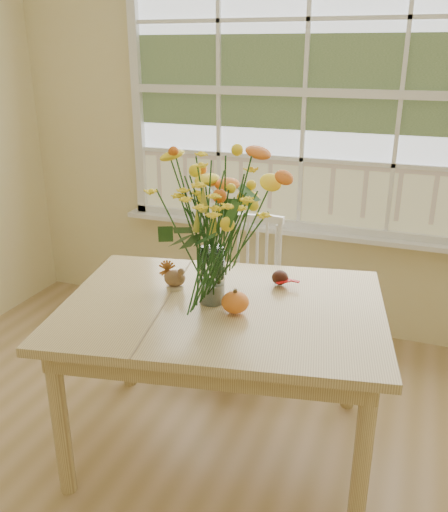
% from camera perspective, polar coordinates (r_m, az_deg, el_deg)
% --- Properties ---
extents(wall_back, '(4.00, 0.02, 2.70)m').
position_cam_1_polar(wall_back, '(3.45, 8.48, 13.41)').
color(wall_back, beige).
rests_on(wall_back, floor).
extents(window, '(2.42, 0.12, 1.74)m').
position_cam_1_polar(window, '(3.40, 8.50, 16.37)').
color(window, silver).
rests_on(window, wall_back).
extents(dining_table, '(1.55, 1.23, 0.75)m').
position_cam_1_polar(dining_table, '(2.42, -0.17, -7.08)').
color(dining_table, tan).
rests_on(dining_table, floor).
extents(windsor_chair, '(0.48, 0.46, 0.88)m').
position_cam_1_polar(windsor_chair, '(3.17, 2.24, -3.09)').
color(windsor_chair, white).
rests_on(windsor_chair, floor).
extents(flower_vase, '(0.52, 0.52, 0.62)m').
position_cam_1_polar(flower_vase, '(2.27, -1.31, 3.74)').
color(flower_vase, white).
rests_on(flower_vase, dining_table).
extents(pumpkin, '(0.12, 0.12, 0.09)m').
position_cam_1_polar(pumpkin, '(2.28, 1.18, -5.00)').
color(pumpkin, orange).
rests_on(pumpkin, dining_table).
extents(turkey_figurine, '(0.12, 0.10, 0.12)m').
position_cam_1_polar(turkey_figurine, '(2.52, -5.21, -2.35)').
color(turkey_figurine, '#CCB78C').
rests_on(turkey_figurine, dining_table).
extents(dark_gourd, '(0.13, 0.08, 0.07)m').
position_cam_1_polar(dark_gourd, '(2.56, 5.91, -2.35)').
color(dark_gourd, '#38160F').
rests_on(dark_gourd, dining_table).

